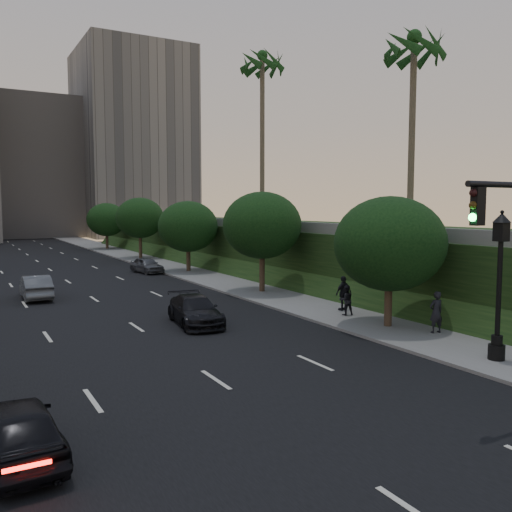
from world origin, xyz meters
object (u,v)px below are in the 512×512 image
sedan_near_left (16,429)px  pedestrian_c (344,293)px  sedan_near_right (195,310)px  pedestrian_b (346,300)px  sedan_far_right (147,265)px  street_lamp (499,293)px  pedestrian_a (436,312)px  sedan_mid_left (36,287)px

sedan_near_left → pedestrian_c: pedestrian_c is taller
sedan_near_right → pedestrian_b: pedestrian_b is taller
pedestrian_b → sedan_far_right: bearing=-64.9°
pedestrian_c → sedan_near_right: bearing=-15.3°
sedan_far_right → pedestrian_c: pedestrian_c is taller
street_lamp → sedan_near_left: size_ratio=1.32×
sedan_near_right → pedestrian_a: (8.45, -7.37, 0.38)m
pedestrian_b → pedestrian_c: bearing=-104.9°
sedan_near_left → pedestrian_a: (17.48, 3.83, 0.36)m
street_lamp → sedan_far_right: bearing=95.0°
sedan_mid_left → sedan_near_right: 13.03m
street_lamp → sedan_mid_left: 26.57m
sedan_near_right → pedestrian_b: 7.82m
sedan_far_right → pedestrian_c: bearing=-89.6°
sedan_near_left → sedan_near_right: sedan_near_left is taller
pedestrian_a → pedestrian_c: pedestrian_c is taller
sedan_near_left → sedan_mid_left: 23.06m
sedan_near_right → sedan_far_right: bearing=86.0°
street_lamp → pedestrian_b: 9.36m
sedan_mid_left → pedestrian_b: 19.26m
pedestrian_b → pedestrian_c: (0.68, 1.08, 0.16)m
sedan_near_left → pedestrian_c: size_ratio=2.28×
sedan_near_left → street_lamp: bearing=175.2°
street_lamp → sedan_near_right: (-7.14, 11.47, -1.93)m
sedan_mid_left → sedan_near_right: (5.84, -11.65, -0.05)m
pedestrian_b → pedestrian_c: pedestrian_c is taller
sedan_far_right → street_lamp: bearing=-94.5°
street_lamp → sedan_near_left: street_lamp is taller
street_lamp → sedan_mid_left: size_ratio=1.23×
street_lamp → pedestrian_b: street_lamp is taller
street_lamp → pedestrian_c: 10.44m
street_lamp → pedestrian_a: (1.32, 4.10, -1.55)m
sedan_near_right → pedestrian_c: pedestrian_c is taller
pedestrian_b → sedan_mid_left: bearing=-28.9°
sedan_near_right → street_lamp: bearing=-50.7°
sedan_near_left → sedan_near_right: 14.38m
pedestrian_b → street_lamp: bearing=105.2°
sedan_mid_left → pedestrian_c: 19.00m
pedestrian_c → sedan_near_left: bearing=23.3°
street_lamp → pedestrian_c: bearing=84.3°
sedan_far_right → pedestrian_b: bearing=-91.7°
sedan_mid_left → pedestrian_a: bearing=127.5°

